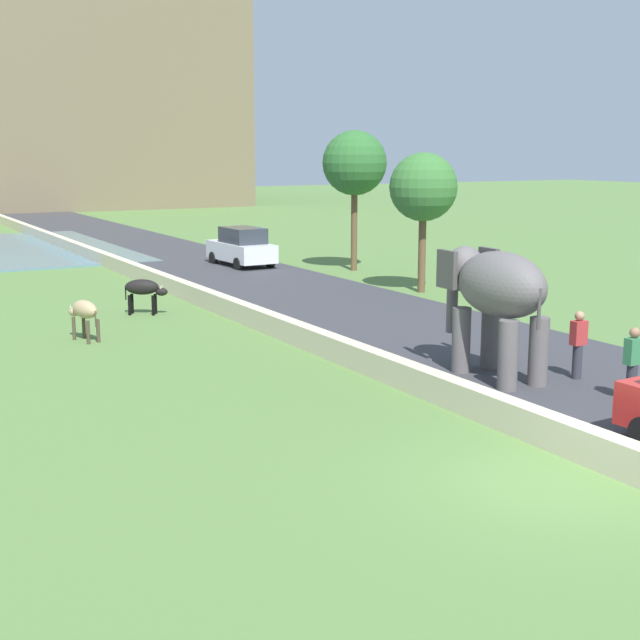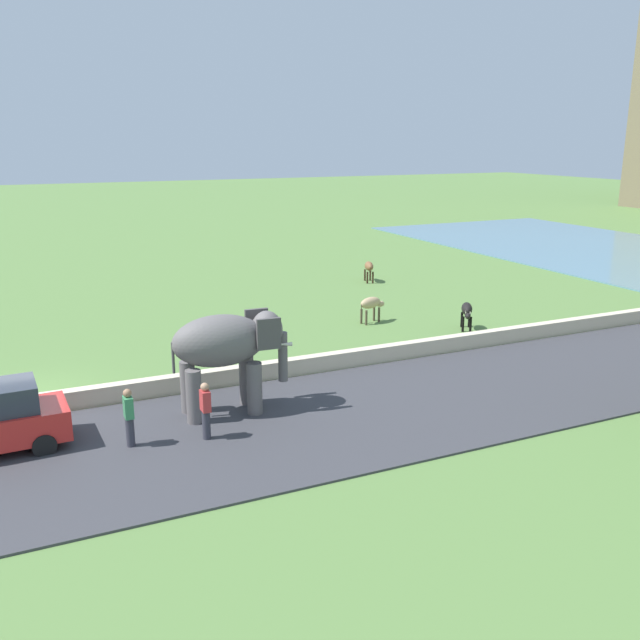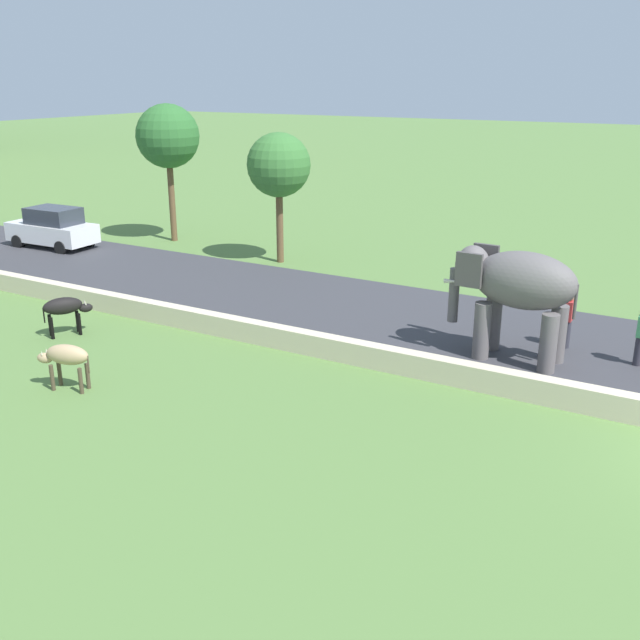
{
  "view_description": "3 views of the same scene",
  "coord_description": "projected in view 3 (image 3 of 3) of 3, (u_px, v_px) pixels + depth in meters",
  "views": [
    {
      "loc": [
        -9.64,
        -9.66,
        5.2
      ],
      "look_at": [
        0.6,
        8.66,
        1.13
      ],
      "focal_mm": 49.1,
      "sensor_mm": 36.0,
      "label": 1
    },
    {
      "loc": [
        21.52,
        0.09,
        7.79
      ],
      "look_at": [
        0.23,
        9.98,
        1.56
      ],
      "focal_mm": 38.52,
      "sensor_mm": 36.0,
      "label": 2
    },
    {
      "loc": [
        -14.66,
        1.01,
        7.21
      ],
      "look_at": [
        -0.61,
        9.07,
        1.73
      ],
      "focal_mm": 40.6,
      "sensor_mm": 36.0,
      "label": 3
    }
  ],
  "objects": [
    {
      "name": "car_white",
      "position": [
        53.0,
        228.0,
        31.58
      ],
      "size": [
        1.91,
        4.06,
        1.8
      ],
      "color": "white",
      "rests_on": "ground"
    },
    {
      "name": "cow_tan",
      "position": [
        66.0,
        357.0,
        17.27
      ],
      "size": [
        0.72,
        1.42,
        1.15
      ],
      "color": "tan",
      "rests_on": "ground"
    },
    {
      "name": "elephant",
      "position": [
        515.0,
        287.0,
        18.68
      ],
      "size": [
        1.55,
        3.5,
        2.99
      ],
      "color": "#605B5B",
      "rests_on": "ground"
    },
    {
      "name": "cow_black",
      "position": [
        65.0,
        308.0,
        20.92
      ],
      "size": [
        1.35,
        1.03,
        1.15
      ],
      "color": "black",
      "rests_on": "ground"
    },
    {
      "name": "person_beside_elephant",
      "position": [
        568.0,
        320.0,
        19.8
      ],
      "size": [
        0.36,
        0.22,
        1.63
      ],
      "color": "#33333D",
      "rests_on": "ground"
    },
    {
      "name": "tree_mid",
      "position": [
        279.0,
        166.0,
        28.25
      ],
      "size": [
        2.51,
        2.51,
        5.16
      ],
      "color": "brown",
      "rests_on": "ground"
    },
    {
      "name": "tree_near",
      "position": [
        168.0,
        137.0,
        31.83
      ],
      "size": [
        2.79,
        2.79,
        6.08
      ],
      "color": "brown",
      "rests_on": "ground"
    },
    {
      "name": "barrier_wall",
      "position": [
        108.0,
        302.0,
        23.26
      ],
      "size": [
        0.4,
        110.0,
        0.61
      ],
      "primitive_type": "cube",
      "color": "beige",
      "rests_on": "ground"
    },
    {
      "name": "road_surface",
      "position": [
        144.0,
        275.0,
        27.41
      ],
      "size": [
        7.0,
        120.0,
        0.06
      ],
      "primitive_type": "cube",
      "color": "#38383D",
      "rests_on": "ground"
    }
  ]
}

